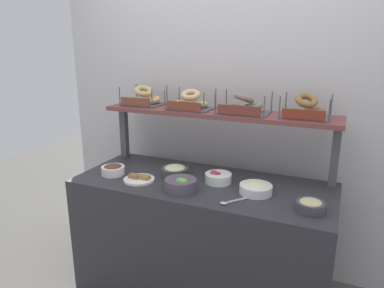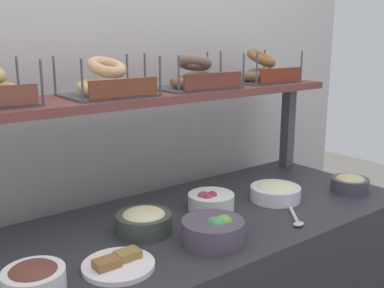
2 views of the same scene
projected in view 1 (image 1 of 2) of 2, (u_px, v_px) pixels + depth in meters
back_wall at (230, 115)px, 2.72m from camera, size 2.89×0.06×2.40m
deli_counter at (202, 239)px, 2.45m from camera, size 1.69×0.70×0.85m
shelf_riser_left at (124, 132)px, 2.82m from camera, size 0.05×0.05×0.40m
shelf_riser_right at (335, 156)px, 2.21m from camera, size 0.05×0.05×0.40m
upper_shelf at (218, 113)px, 2.46m from camera, size 1.65×0.32×0.03m
bowl_veggie_mix at (181, 184)px, 2.19m from camera, size 0.20×0.20×0.09m
bowl_hummus at (310, 205)px, 1.92m from camera, size 0.16×0.16×0.07m
bowl_scallion_spread at (256, 188)px, 2.15m from camera, size 0.20×0.20×0.07m
bowl_tuna_salad at (175, 171)px, 2.42m from camera, size 0.19×0.19×0.08m
bowl_beet_salad at (218, 177)px, 2.32m from camera, size 0.17×0.17×0.08m
bowl_chocolate_spread at (113, 169)px, 2.46m from camera, size 0.16×0.16×0.07m
serving_plate_white at (139, 179)px, 2.36m from camera, size 0.21×0.21×0.04m
serving_spoon_near_plate at (230, 202)px, 2.02m from camera, size 0.13×0.14×0.01m
bagel_basket_sesame at (143, 99)px, 2.69m from camera, size 0.29×0.26×0.15m
bagel_basket_plain at (190, 103)px, 2.51m from camera, size 0.30×0.24×0.14m
bagel_basket_poppy at (243, 106)px, 2.36m from camera, size 0.33×0.25×0.15m
bagel_basket_cinnamon_raisin at (305, 110)px, 2.22m from camera, size 0.30×0.25×0.16m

